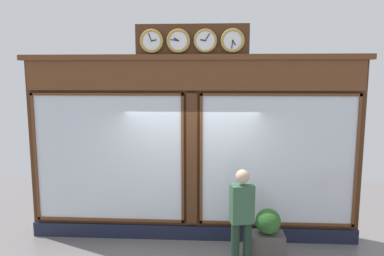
{
  "coord_description": "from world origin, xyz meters",
  "views": [
    {
      "loc": [
        -0.38,
        6.54,
        3.13
      ],
      "look_at": [
        0.0,
        0.0,
        2.19
      ],
      "focal_mm": 33.2,
      "sensor_mm": 36.0,
      "label": 1
    }
  ],
  "objects": [
    {
      "name": "shop_facade",
      "position": [
        0.0,
        -0.13,
        1.8
      ],
      "size": [
        6.42,
        0.42,
        4.08
      ],
      "color": "#4C2B16",
      "rests_on": "ground_plane"
    },
    {
      "name": "planter_shrub",
      "position": [
        -1.34,
        0.74,
        0.71
      ],
      "size": [
        0.43,
        0.43,
        0.43
      ],
      "primitive_type": "sphere",
      "color": "#285623",
      "rests_on": "planter_box"
    },
    {
      "name": "pedestrian",
      "position": [
        -0.86,
        1.07,
        0.93
      ],
      "size": [
        0.4,
        0.3,
        1.69
      ],
      "color": "#1C2F21",
      "rests_on": "ground_plane"
    },
    {
      "name": "planter_box",
      "position": [
        -1.34,
        0.74,
        0.25
      ],
      "size": [
        0.56,
        0.36,
        0.49
      ],
      "primitive_type": "cube",
      "color": "#4C4742",
      "rests_on": "ground_plane"
    }
  ]
}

